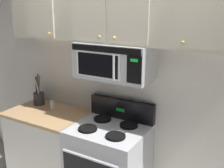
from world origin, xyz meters
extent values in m
cube|color=silver|center=(0.00, 0.79, 1.35)|extent=(5.20, 0.10, 2.70)
cube|color=#B7BABF|center=(0.00, 0.42, 0.45)|extent=(0.76, 0.64, 0.90)
cylinder|color=#B7BABF|center=(0.00, 0.06, 0.74)|extent=(0.61, 0.03, 0.03)
cube|color=black|center=(0.00, 0.70, 1.01)|extent=(0.76, 0.07, 0.22)
cube|color=#19D83F|center=(0.00, 0.67, 1.01)|extent=(0.10, 0.00, 0.04)
cylinder|color=black|center=(-0.16, 0.28, 0.91)|extent=(0.19, 0.19, 0.02)
cylinder|color=black|center=(0.16, 0.28, 0.91)|extent=(0.19, 0.19, 0.02)
cylinder|color=black|center=(-0.16, 0.56, 0.91)|extent=(0.19, 0.19, 0.02)
cylinder|color=black|center=(0.16, 0.56, 0.91)|extent=(0.19, 0.19, 0.02)
cube|color=#B7BABF|center=(0.00, 0.54, 1.57)|extent=(0.76, 0.39, 0.35)
cube|color=black|center=(0.00, 0.35, 1.72)|extent=(0.73, 0.01, 0.06)
cube|color=white|center=(-0.07, 0.35, 1.56)|extent=(0.49, 0.01, 0.25)
cube|color=black|center=(-0.08, 0.34, 1.56)|extent=(0.44, 0.01, 0.22)
cube|color=black|center=(0.30, 0.35, 1.56)|extent=(0.14, 0.01, 0.25)
cube|color=#19D83F|center=(0.30, 0.34, 1.65)|extent=(0.07, 0.00, 0.03)
cylinder|color=#B7BABF|center=(0.11, 0.32, 1.56)|extent=(0.02, 0.02, 0.23)
cube|color=beige|center=(0.00, 0.57, 2.02)|extent=(2.50, 0.33, 0.55)
cube|color=beige|center=(-0.83, 0.40, 2.02)|extent=(0.38, 0.01, 0.51)
sphere|color=tan|center=(-0.70, 0.39, 1.82)|extent=(0.03, 0.03, 0.03)
cube|color=beige|center=(-0.21, 0.40, 2.02)|extent=(0.38, 0.01, 0.51)
sphere|color=tan|center=(-0.08, 0.39, 1.82)|extent=(0.03, 0.03, 0.03)
cube|color=beige|center=(0.21, 0.40, 2.02)|extent=(0.38, 0.01, 0.51)
sphere|color=tan|center=(0.08, 0.39, 1.82)|extent=(0.03, 0.03, 0.03)
cube|color=beige|center=(0.83, 0.40, 2.02)|extent=(0.38, 0.01, 0.51)
sphere|color=tan|center=(0.70, 0.39, 1.82)|extent=(0.03, 0.03, 0.03)
cube|color=white|center=(-0.84, 0.43, 0.43)|extent=(0.90, 0.62, 0.86)
cube|color=tan|center=(-0.84, 0.43, 0.88)|extent=(0.93, 0.65, 0.03)
cylinder|color=#2D2D33|center=(-1.10, 0.57, 0.98)|extent=(0.13, 0.13, 0.15)
cylinder|color=teal|center=(-1.12, 0.60, 1.13)|extent=(0.08, 0.04, 0.29)
cylinder|color=silver|center=(-1.08, 0.54, 1.11)|extent=(0.04, 0.05, 0.26)
cylinder|color=red|center=(-1.11, 0.57, 1.14)|extent=(0.02, 0.06, 0.31)
cylinder|color=black|center=(-1.14, 0.57, 1.12)|extent=(0.04, 0.03, 0.27)
cylinder|color=white|center=(-0.84, 0.52, 0.95)|extent=(0.05, 0.05, 0.09)
cylinder|color=#B7BABF|center=(-0.84, 0.52, 1.00)|extent=(0.05, 0.05, 0.02)
camera|label=1|loc=(1.27, -1.71, 2.10)|focal=42.70mm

